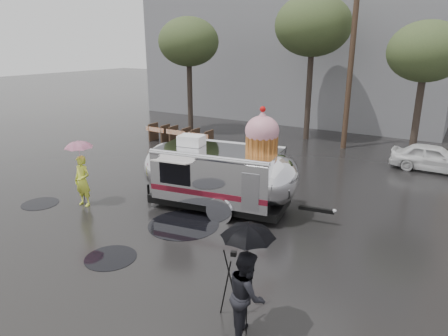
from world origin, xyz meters
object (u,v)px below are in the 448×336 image
Objects in this scene: person_left at (83,181)px; tripod at (233,277)px; airstream_trailer at (221,173)px; person_right at (247,294)px.

person_left reaches higher than tripod.
airstream_trailer is 4.84m from person_left.
person_right is 1.27× the size of tripod.
person_left is 8.44m from person_right.
airstream_trailer is at bearing 25.05° from person_left.
airstream_trailer is 3.75× the size of person_right.
person_left is 7.74m from tripod.
person_left is 1.26× the size of tripod.
tripod is (3.14, -4.57, -0.47)m from airstream_trailer.
airstream_trailer is at bearing 106.56° from tripod.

